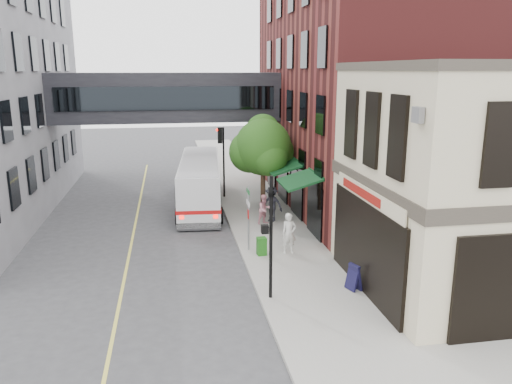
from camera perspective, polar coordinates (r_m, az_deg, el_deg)
name	(u,v)px	position (r m, az deg, el deg)	size (l,w,h in m)	color
ground	(271,329)	(16.76, 1.69, -15.40)	(120.00, 120.00, 0.00)	#38383A
sidewalk_main	(256,209)	(29.88, 0.06, -1.93)	(4.00, 60.00, 0.15)	gray
corner_building	(496,179)	(20.63, 25.79, 1.33)	(10.19, 8.12, 8.45)	beige
brick_building	(382,90)	(32.08, 14.19, 11.27)	(13.76, 18.00, 14.00)	#5A1C1C
skyway_bridge	(167,97)	(32.37, -10.12, 10.62)	(14.00, 3.18, 3.00)	black
traffic_signal_near	(270,223)	(17.46, 1.63, -3.51)	(0.44, 0.22, 4.60)	black
traffic_signal_far	(221,148)	(31.86, -3.98, 5.03)	(0.53, 0.28, 4.50)	black
street_sign_pole	(248,212)	(22.48, -0.88, -2.33)	(0.08, 0.75, 3.00)	gray
street_tree	(262,147)	(28.35, 0.72, 5.15)	(3.80, 3.20, 5.60)	#382619
lane_marking	(132,238)	(25.74, -13.94, -5.13)	(0.12, 40.00, 0.01)	#D8CC4C
bus	(200,180)	(30.70, -6.42, 1.33)	(3.23, 10.70, 2.84)	silver
pedestrian_a	(289,233)	(22.38, 3.80, -4.74)	(0.67, 0.44, 1.85)	silver
pedestrian_b	(264,209)	(26.56, 0.98, -1.98)	(0.78, 0.61, 1.61)	pink
pedestrian_c	(272,204)	(26.96, 1.80, -1.38)	(1.25, 0.72, 1.94)	black
newspaper_box	(262,246)	(22.27, 0.65, -6.22)	(0.40, 0.36, 0.81)	#1B5E15
sandwich_board	(354,277)	(19.23, 11.13, -9.51)	(0.36, 0.56, 1.00)	black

